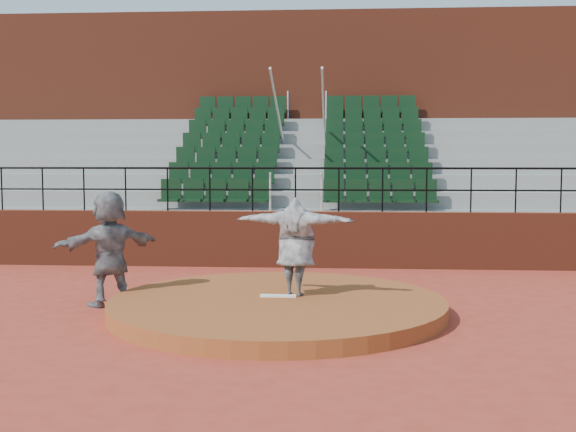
{
  "coord_description": "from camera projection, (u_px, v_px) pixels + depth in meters",
  "views": [
    {
      "loc": [
        0.98,
        -11.62,
        2.58
      ],
      "look_at": [
        0.0,
        2.5,
        1.4
      ],
      "focal_mm": 45.0,
      "sensor_mm": 36.0,
      "label": 1
    }
  ],
  "objects": [
    {
      "name": "pitchers_mound",
      "position": [
        277.0,
        306.0,
        11.82
      ],
      "size": [
        5.5,
        5.5,
        0.25
      ],
      "primitive_type": "cylinder",
      "color": "brown",
      "rests_on": "ground"
    },
    {
      "name": "pitching_rubber",
      "position": [
        278.0,
        296.0,
        11.96
      ],
      "size": [
        0.6,
        0.15,
        0.03
      ],
      "primitive_type": "cube",
      "color": "white",
      "rests_on": "pitchers_mound"
    },
    {
      "name": "press_box_facade",
      "position": [
        309.0,
        127.0,
        24.06
      ],
      "size": [
        24.0,
        3.0,
        7.1
      ],
      "primitive_type": "cube",
      "color": "maroon",
      "rests_on": "ground"
    },
    {
      "name": "boundary_wall",
      "position": [
        295.0,
        239.0,
        16.75
      ],
      "size": [
        24.0,
        0.3,
        1.3
      ],
      "primitive_type": "cube",
      "color": "maroon",
      "rests_on": "ground"
    },
    {
      "name": "pitcher",
      "position": [
        296.0,
        247.0,
        12.02
      ],
      "size": [
        2.09,
        0.94,
        1.64
      ],
      "primitive_type": "imported",
      "rotation": [
        0.0,
        0.0,
        2.94
      ],
      "color": "black",
      "rests_on": "pitchers_mound"
    },
    {
      "name": "wall_railing",
      "position": [
        295.0,
        180.0,
        16.63
      ],
      "size": [
        24.04,
        0.05,
        1.03
      ],
      "color": "black",
      "rests_on": "boundary_wall"
    },
    {
      "name": "seating_deck",
      "position": [
        303.0,
        197.0,
        20.31
      ],
      "size": [
        24.0,
        5.97,
        4.63
      ],
      "color": "gray",
      "rests_on": "ground"
    },
    {
      "name": "ground",
      "position": [
        277.0,
        314.0,
        11.83
      ],
      "size": [
        90.0,
        90.0,
        0.0
      ],
      "primitive_type": "plane",
      "color": "#A33524",
      "rests_on": "ground"
    },
    {
      "name": "fielder",
      "position": [
        109.0,
        248.0,
        12.43
      ],
      "size": [
        1.81,
        1.62,
        1.99
      ],
      "primitive_type": "imported",
      "rotation": [
        0.0,
        0.0,
        3.82
      ],
      "color": "black",
      "rests_on": "ground"
    }
  ]
}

